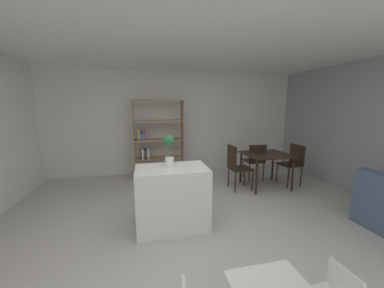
% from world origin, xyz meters
% --- Properties ---
extents(ground_plane, '(9.85, 9.85, 0.00)m').
position_xyz_m(ground_plane, '(0.00, 0.00, 0.00)').
color(ground_plane, beige).
extents(ceiling_slab, '(7.15, 5.93, 0.06)m').
position_xyz_m(ceiling_slab, '(0.00, 0.00, 2.66)').
color(ceiling_slab, white).
rests_on(ceiling_slab, ground_plane).
extents(back_partition, '(7.15, 0.06, 2.63)m').
position_xyz_m(back_partition, '(0.00, 2.94, 1.32)').
color(back_partition, silver).
rests_on(back_partition, ground_plane).
extents(kitchen_island, '(1.01, 0.63, 0.89)m').
position_xyz_m(kitchen_island, '(-0.20, 0.21, 0.45)').
color(kitchen_island, white).
rests_on(kitchen_island, ground_plane).
extents(potted_plant_on_island, '(0.16, 0.16, 0.45)m').
position_xyz_m(potted_plant_on_island, '(-0.22, 0.30, 1.15)').
color(potted_plant_on_island, white).
rests_on(potted_plant_on_island, kitchen_island).
extents(open_bookshelf, '(1.20, 0.38, 1.90)m').
position_xyz_m(open_bookshelf, '(-0.33, 2.54, 0.85)').
color(open_bookshelf, '#997551').
rests_on(open_bookshelf, ground_plane).
extents(dining_table, '(0.94, 0.84, 0.74)m').
position_xyz_m(dining_table, '(2.00, 1.35, 0.66)').
color(dining_table, black).
rests_on(dining_table, ground_plane).
extents(dining_chair_far, '(0.44, 0.47, 0.88)m').
position_xyz_m(dining_chair_far, '(1.99, 1.80, 0.52)').
color(dining_chair_far, black).
rests_on(dining_chair_far, ground_plane).
extents(dining_chair_island_side, '(0.44, 0.43, 0.95)m').
position_xyz_m(dining_chair_island_side, '(1.30, 1.35, 0.55)').
color(dining_chair_island_side, black).
rests_on(dining_chair_island_side, ground_plane).
extents(dining_chair_window_side, '(0.42, 0.46, 0.91)m').
position_xyz_m(dining_chair_window_side, '(2.68, 1.36, 0.55)').
color(dining_chair_window_side, black).
rests_on(dining_chair_window_side, ground_plane).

